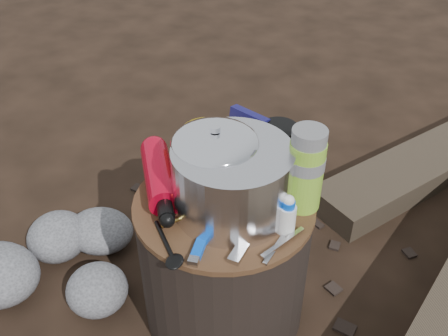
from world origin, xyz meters
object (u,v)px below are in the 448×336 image
(camping_pot, at_px, (216,166))
(travel_mug, at_px, (278,149))
(thermos, at_px, (306,170))
(fuel_bottle, at_px, (159,175))
(stump, at_px, (224,260))

(camping_pot, relative_size, travel_mug, 1.48)
(thermos, bearing_deg, travel_mug, 128.13)
(travel_mug, bearing_deg, thermos, -51.87)
(fuel_bottle, distance_m, travel_mug, 0.29)
(camping_pot, xyz_separation_m, fuel_bottle, (-0.14, 0.00, -0.06))
(fuel_bottle, xyz_separation_m, travel_mug, (0.25, 0.15, 0.03))
(fuel_bottle, bearing_deg, stump, -32.64)
(camping_pot, height_order, travel_mug, camping_pot)
(fuel_bottle, bearing_deg, camping_pot, -30.06)
(stump, distance_m, travel_mug, 0.31)
(stump, bearing_deg, travel_mug, 60.79)
(fuel_bottle, bearing_deg, travel_mug, 0.75)
(stump, xyz_separation_m, travel_mug, (0.09, 0.15, 0.25))
(fuel_bottle, distance_m, thermos, 0.34)
(stump, bearing_deg, thermos, 15.47)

